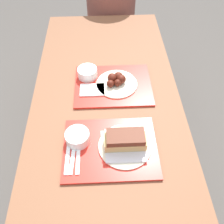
# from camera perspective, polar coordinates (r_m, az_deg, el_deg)

# --- Properties ---
(ground_plane) EXTENTS (12.00, 12.00, 0.00)m
(ground_plane) POSITION_cam_1_polar(r_m,az_deg,el_deg) (1.86, -0.78, -15.39)
(ground_plane) COLOR #4C4742
(picnic_table) EXTENTS (0.76, 1.86, 0.75)m
(picnic_table) POSITION_cam_1_polar(r_m,az_deg,el_deg) (1.29, -1.09, -3.04)
(picnic_table) COLOR brown
(picnic_table) RESTS_ON ground_plane
(picnic_bench_far) EXTENTS (0.72, 0.28, 0.45)m
(picnic_bench_far) POSITION_cam_1_polar(r_m,az_deg,el_deg) (2.33, -1.98, 15.46)
(picnic_bench_far) COLOR brown
(picnic_bench_far) RESTS_ON ground_plane
(tray_near) EXTENTS (0.41, 0.32, 0.01)m
(tray_near) POSITION_cam_1_polar(r_m,az_deg,el_deg) (1.09, -0.40, -8.24)
(tray_near) COLOR red
(tray_near) RESTS_ON picnic_table
(tray_far) EXTENTS (0.41, 0.32, 0.01)m
(tray_far) POSITION_cam_1_polar(r_m,az_deg,el_deg) (1.34, 0.24, 6.13)
(tray_far) COLOR red
(tray_far) RESTS_ON picnic_table
(bowl_coleslaw_near) EXTENTS (0.11, 0.11, 0.05)m
(bowl_coleslaw_near) POSITION_cam_1_polar(r_m,az_deg,el_deg) (1.09, -7.91, -5.66)
(bowl_coleslaw_near) COLOR white
(bowl_coleslaw_near) RESTS_ON tray_near
(brisket_sandwich_plate) EXTENTS (0.23, 0.23, 0.09)m
(brisket_sandwich_plate) POSITION_cam_1_polar(r_m,az_deg,el_deg) (1.06, 3.01, -6.92)
(brisket_sandwich_plate) COLOR beige
(brisket_sandwich_plate) RESTS_ON tray_near
(plastic_fork_near) EXTENTS (0.03, 0.17, 0.00)m
(plastic_fork_near) POSITION_cam_1_polar(r_m,az_deg,el_deg) (1.07, -8.92, -9.95)
(plastic_fork_near) COLOR white
(plastic_fork_near) RESTS_ON tray_near
(plastic_knife_near) EXTENTS (0.02, 0.17, 0.00)m
(plastic_knife_near) POSITION_cam_1_polar(r_m,az_deg,el_deg) (1.07, -7.74, -9.93)
(plastic_knife_near) COLOR white
(plastic_knife_near) RESTS_ON tray_near
(plastic_spoon_near) EXTENTS (0.02, 0.17, 0.00)m
(plastic_spoon_near) POSITION_cam_1_polar(r_m,az_deg,el_deg) (1.08, -10.10, -9.96)
(plastic_spoon_near) COLOR white
(plastic_spoon_near) RESTS_ON tray_near
(condiment_packet) EXTENTS (0.04, 0.03, 0.01)m
(condiment_packet) POSITION_cam_1_polar(r_m,az_deg,el_deg) (1.12, -1.68, -4.97)
(condiment_packet) COLOR #A59E93
(condiment_packet) RESTS_ON tray_near
(bowl_coleslaw_far) EXTENTS (0.11, 0.11, 0.05)m
(bowl_coleslaw_far) POSITION_cam_1_polar(r_m,az_deg,el_deg) (1.37, -5.63, 9.01)
(bowl_coleslaw_far) COLOR white
(bowl_coleslaw_far) RESTS_ON tray_far
(wings_plate_far) EXTENTS (0.22, 0.22, 0.06)m
(wings_plate_far) POSITION_cam_1_polar(r_m,az_deg,el_deg) (1.33, 1.05, 7.03)
(wings_plate_far) COLOR beige
(wings_plate_far) RESTS_ON tray_far
(napkin_far) EXTENTS (0.13, 0.09, 0.01)m
(napkin_far) POSITION_cam_1_polar(r_m,az_deg,el_deg) (1.31, -4.55, 5.07)
(napkin_far) COLOR white
(napkin_far) RESTS_ON tray_far
(person_seated_across) EXTENTS (0.38, 0.38, 0.69)m
(person_seated_across) POSITION_cam_1_polar(r_m,az_deg,el_deg) (2.15, -0.23, 23.41)
(person_seated_across) COLOR brown
(person_seated_across) RESTS_ON picnic_bench_far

